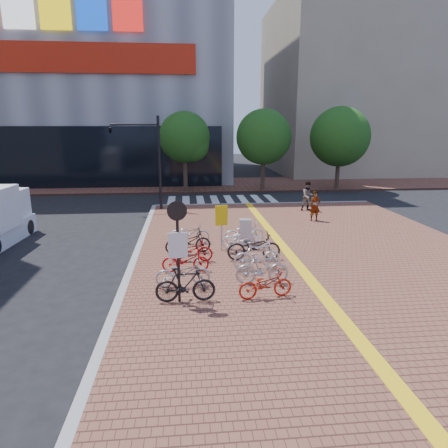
{
  "coord_description": "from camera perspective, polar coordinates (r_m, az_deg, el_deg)",
  "views": [
    {
      "loc": [
        -1.98,
        -13.11,
        5.06
      ],
      "look_at": [
        -0.53,
        1.98,
        1.3
      ],
      "focal_mm": 32.0,
      "sensor_mm": 36.0,
      "label": 1
    }
  ],
  "objects": [
    {
      "name": "bike_8",
      "position": [
        13.93,
        4.8,
        -4.51
      ],
      "size": [
        1.76,
        0.67,
        1.03
      ],
      "primitive_type": "imported",
      "rotation": [
        0.0,
        0.0,
        1.68
      ],
      "color": "silver",
      "rests_on": "sidewalk"
    },
    {
      "name": "bike_3",
      "position": [
        14.85,
        -4.8,
        -3.67
      ],
      "size": [
        1.72,
        0.83,
        0.86
      ],
      "primitive_type": "imported",
      "rotation": [
        0.0,
        0.0,
        1.41
      ],
      "color": "#A40B0C",
      "rests_on": "sidewalk"
    },
    {
      "name": "far_sidewalk",
      "position": [
        34.53,
        -2.16,
        5.61
      ],
      "size": [
        70.0,
        8.0,
        0.15
      ],
      "primitive_type": "cube",
      "color": "brown",
      "rests_on": "ground"
    },
    {
      "name": "crosswalk",
      "position": [
        27.69,
        -0.27,
        3.41
      ],
      "size": [
        7.5,
        4.0,
        0.01
      ],
      "color": "silver",
      "rests_on": "ground"
    },
    {
      "name": "pedestrian_b",
      "position": [
        24.03,
        11.93,
        3.91
      ],
      "size": [
        0.9,
        0.74,
        1.71
      ],
      "primitive_type": "imported",
      "rotation": [
        0.0,
        0.0,
        0.12
      ],
      "color": "#4B535F",
      "rests_on": "sidewalk"
    },
    {
      "name": "utility_box",
      "position": [
        16.85,
        3.06,
        -1.12
      ],
      "size": [
        0.55,
        0.43,
        1.08
      ],
      "primitive_type": "cube",
      "rotation": [
        0.0,
        0.0,
        -0.15
      ],
      "color": "silver",
      "rests_on": "sidewalk"
    },
    {
      "name": "building_beige",
      "position": [
        49.5,
        19.28,
        17.75
      ],
      "size": [
        20.0,
        18.0,
        18.0
      ],
      "primitive_type": "cube",
      "color": "gray",
      "rests_on": "ground"
    },
    {
      "name": "bike_1",
      "position": [
        12.56,
        -5.87,
        -6.94
      ],
      "size": [
        1.75,
        0.71,
        0.9
      ],
      "primitive_type": "imported",
      "rotation": [
        0.0,
        0.0,
        1.64
      ],
      "color": "#AFAFB3",
      "rests_on": "sidewalk"
    },
    {
      "name": "traffic_light_pole",
      "position": [
        24.18,
        -12.32,
        10.9
      ],
      "size": [
        2.93,
        1.13,
        5.45
      ],
      "color": "black",
      "rests_on": "sidewalk"
    },
    {
      "name": "bike_5",
      "position": [
        17.04,
        -4.99,
        -1.3
      ],
      "size": [
        1.74,
        0.68,
        0.9
      ],
      "primitive_type": "imported",
      "rotation": [
        0.0,
        0.0,
        1.52
      ],
      "color": "#B3B4B8",
      "rests_on": "sidewalk"
    },
    {
      "name": "street_trees",
      "position": [
        31.38,
        7.6,
        12.05
      ],
      "size": [
        16.2,
        4.6,
        6.35
      ],
      "color": "#38281E",
      "rests_on": "far_sidewalk"
    },
    {
      "name": "yellow_sign",
      "position": [
        15.77,
        -0.35,
        0.65
      ],
      "size": [
        0.5,
        0.16,
        1.86
      ],
      "color": "#B7B7BC",
      "rests_on": "sidewalk"
    },
    {
      "name": "bike_4",
      "position": [
        15.72,
        -5.17,
        -2.53
      ],
      "size": [
        1.87,
        0.88,
        0.94
      ],
      "primitive_type": "imported",
      "rotation": [
        0.0,
        0.0,
        1.72
      ],
      "color": "black",
      "rests_on": "sidewalk"
    },
    {
      "name": "bike_11",
      "position": [
        17.06,
        2.93,
        -1.21
      ],
      "size": [
        1.81,
        0.82,
        0.92
      ],
      "primitive_type": "imported",
      "rotation": [
        0.0,
        0.0,
        1.7
      ],
      "color": "silver",
      "rests_on": "sidewalk"
    },
    {
      "name": "bike_9",
      "position": [
        14.9,
        4.29,
        -3.23
      ],
      "size": [
        2.0,
        0.73,
        1.05
      ],
      "primitive_type": "imported",
      "rotation": [
        0.0,
        0.0,
        1.55
      ],
      "color": "black",
      "rests_on": "sidewalk"
    },
    {
      "name": "ground",
      "position": [
        14.19,
        2.9,
        -6.97
      ],
      "size": [
        120.0,
        120.0,
        0.0
      ],
      "primitive_type": "plane",
      "color": "black",
      "rests_on": "ground"
    },
    {
      "name": "bike_6",
      "position": [
        11.77,
        5.93,
        -8.54
      ],
      "size": [
        1.68,
        0.8,
        0.85
      ],
      "primitive_type": "imported",
      "rotation": [
        0.0,
        0.0,
        1.72
      ],
      "color": "#B01D0C",
      "rests_on": "sidewalk"
    },
    {
      "name": "pedestrian_a",
      "position": [
        21.48,
        12.87,
        2.52
      ],
      "size": [
        0.6,
        0.41,
        1.58
      ],
      "primitive_type": "imported",
      "rotation": [
        0.0,
        0.0,
        0.06
      ],
      "color": "gray",
      "rests_on": "sidewalk"
    },
    {
      "name": "bike_7",
      "position": [
        12.73,
        5.49,
        -6.34
      ],
      "size": [
        1.7,
        0.48,
        1.02
      ],
      "primitive_type": "imported",
      "rotation": [
        0.0,
        0.0,
        1.57
      ],
      "color": "#A7A7AC",
      "rests_on": "sidewalk"
    },
    {
      "name": "bike_0",
      "position": [
        11.49,
        -5.54,
        -8.62
      ],
      "size": [
        1.72,
        0.5,
        1.03
      ],
      "primitive_type": "imported",
      "rotation": [
        0.0,
        0.0,
        1.58
      ],
      "color": "black",
      "rests_on": "sidewalk"
    },
    {
      "name": "notice_sign",
      "position": [
        11.03,
        -6.62,
        -2.24
      ],
      "size": [
        0.54,
        0.15,
        2.94
      ],
      "color": "black",
      "rests_on": "sidewalk"
    },
    {
      "name": "tactile_strip",
      "position": [
        10.28,
        18.72,
        -15.36
      ],
      "size": [
        0.4,
        34.0,
        0.01
      ],
      "primitive_type": "cube",
      "color": "yellow",
      "rests_on": "sidewalk"
    },
    {
      "name": "kerb_north",
      "position": [
        26.08,
        5.62,
        2.84
      ],
      "size": [
        14.0,
        0.25,
        0.15
      ],
      "primitive_type": "cube",
      "color": "gray",
      "rests_on": "ground"
    },
    {
      "name": "bike_10",
      "position": [
        16.15,
        2.68,
        -2.15
      ],
      "size": [
        1.73,
        0.79,
        0.88
      ],
      "primitive_type": "imported",
      "rotation": [
        0.0,
        0.0,
        1.45
      ],
      "color": "white",
      "rests_on": "sidewalk"
    },
    {
      "name": "department_store",
      "position": [
        48.03,
        -24.49,
        23.46
      ],
      "size": [
        36.0,
        24.27,
        28.0
      ],
      "color": "gray",
      "rests_on": "ground"
    },
    {
      "name": "bike_2",
      "position": [
        13.78,
        -5.53,
        -5.15
      ],
      "size": [
        1.61,
        0.57,
        0.84
      ],
      "primitive_type": "imported",
      "rotation": [
        0.0,
        0.0,
        1.56
      ],
      "color": "#B60D0F",
      "rests_on": "sidewalk"
    },
    {
      "name": "kerb_west",
      "position": [
        9.73,
        -17.51,
        -17.57
      ],
      "size": [
        0.25,
        34.0,
        0.15
      ],
      "primitive_type": "cube",
      "color": "gray",
      "rests_on": "ground"
    },
    {
      "name": "sidewalk",
      "position": [
        10.74,
        23.73,
        -14.98
      ],
      "size": [
        14.0,
        34.0,
        0.15
      ],
      "primitive_type": "cube",
      "color": "brown",
      "rests_on": "ground"
    }
  ]
}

